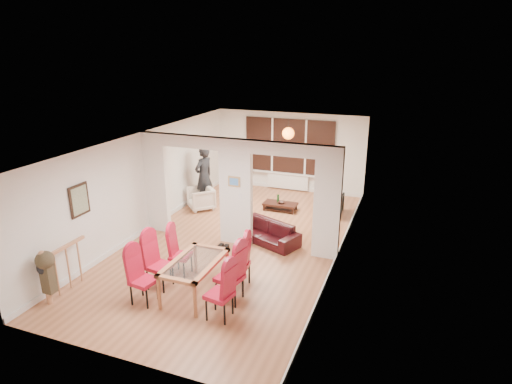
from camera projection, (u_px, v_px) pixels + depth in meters
The scene contains 24 objects.
floor at pixel (237, 242), 10.59m from camera, with size 5.00×9.00×0.01m, color #A36441.
room_walls at pixel (236, 192), 10.18m from camera, with size 5.00×9.00×2.60m, color silver, non-canonical shape.
divider_wall at pixel (236, 192), 10.18m from camera, with size 5.00×0.18×2.60m, color white.
bay_window_blinds at pixel (289, 146), 14.05m from camera, with size 3.00×0.08×1.80m, color black.
radiator at pixel (288, 181), 14.40m from camera, with size 1.40×0.08×0.50m, color white.
pendant_light at pixel (288, 133), 12.73m from camera, with size 0.36×0.36×0.36m, color orange.
stair_newel at pixel (66, 265), 8.33m from camera, with size 0.40×1.20×1.10m, color #B47952, non-canonical shape.
wall_poster at pixel (79, 200), 8.78m from camera, with size 0.04×0.52×0.67m, color gray.
pillar_photo at pixel (234, 182), 9.99m from camera, with size 0.30×0.03×0.25m, color #4C8CD8.
dining_table at pixel (195, 277), 8.27m from camera, with size 0.84×1.49×0.70m, color #9E5E3A, non-canonical shape.
dining_chair_la at pixel (143, 277), 7.93m from camera, with size 0.42×0.42×1.05m, color #A61129, non-canonical shape.
dining_chair_lb at pixel (159, 262), 8.44m from camera, with size 0.44×0.44×1.10m, color #A61129, non-canonical shape.
dining_chair_lc at pixel (180, 253), 8.92m from camera, with size 0.41×0.41×1.02m, color #A61129, non-canonical shape.
dining_chair_ra at pixel (219, 291), 7.47m from camera, with size 0.43×0.43×1.07m, color #A61129, non-canonical shape.
dining_chair_rb at pixel (230, 273), 7.97m from camera, with size 0.46×0.46×1.15m, color #A61129, non-canonical shape.
dining_chair_rc at pixel (237, 261), 8.48m from camera, with size 0.44×0.44×1.09m, color #A61129, non-canonical shape.
sofa at pixel (266, 232), 10.56m from camera, with size 1.75×0.68×0.51m, color black.
armchair at pixel (201, 198), 12.68m from camera, with size 0.72×0.70×0.66m, color beige.
person at pixel (204, 176), 12.81m from camera, with size 0.44×0.67×1.84m, color black.
television at pixel (338, 206), 12.26m from camera, with size 0.12×0.93×0.53m, color black.
coffee_table at pixel (280, 207), 12.65m from camera, with size 0.98×0.49×0.22m, color black, non-canonical shape.
bottle at pixel (278, 198), 12.64m from camera, with size 0.06×0.06×0.26m, color #143F19.
bowl at pixel (281, 203), 12.58m from camera, with size 0.20×0.20×0.05m, color black.
shoes at pixel (223, 247), 10.19m from camera, with size 0.23×0.25×0.10m, color black, non-canonical shape.
Camera 1 is at (3.84, -8.86, 4.56)m, focal length 30.00 mm.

